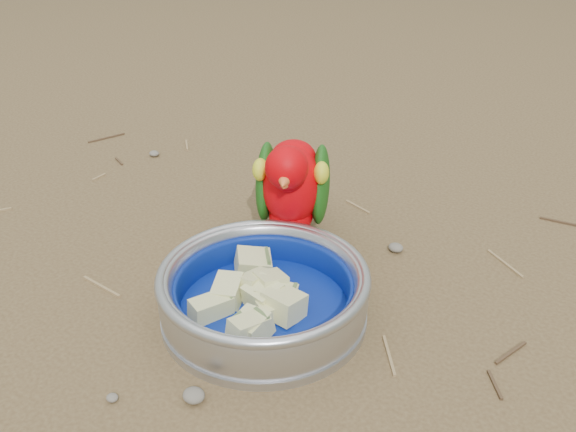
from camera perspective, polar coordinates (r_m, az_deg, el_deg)
The scene contains 6 objects.
ground at distance 0.75m, azimuth -9.23°, elevation -7.80°, with size 60.00×60.00×0.00m, color brown.
food_bowl at distance 0.72m, azimuth -2.14°, elevation -8.49°, with size 0.23×0.23×0.02m, color #B2B2BA.
bowl_wall at distance 0.70m, azimuth -2.18°, elevation -6.56°, with size 0.23×0.23×0.04m, color #B2B2BA, non-canonical shape.
fruit_wedges at distance 0.71m, azimuth -2.17°, elevation -7.02°, with size 0.14×0.14×0.03m, color beige, non-canonical shape.
lory_parrot at distance 0.80m, azimuth 0.32°, elevation 1.88°, with size 0.09×0.20×0.16m, color #D00006, non-canonical shape.
ground_debris at distance 0.76m, azimuth -3.73°, elevation -6.59°, with size 0.90×0.80×0.01m, color #94774E, non-canonical shape.
Camera 1 is at (0.42, -0.43, 0.45)m, focal length 40.00 mm.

